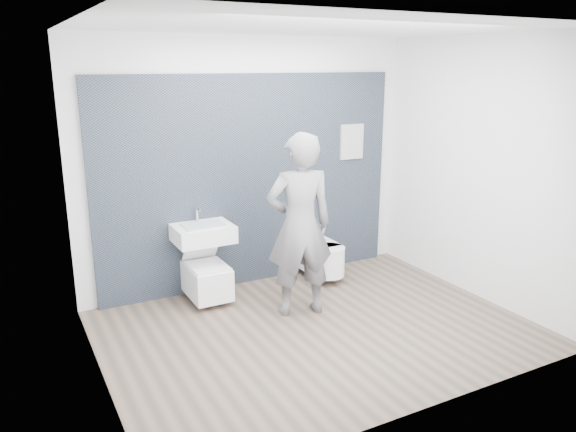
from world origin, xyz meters
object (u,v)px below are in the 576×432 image
toilet_rounded (323,258)px  visitor (300,226)px  toilet_square (207,278)px  washbasin (203,233)px

toilet_rounded → visitor: bearing=-135.8°
toilet_square → toilet_rounded: size_ratio=1.08×
washbasin → toilet_square: (0.00, -0.06, -0.50)m
toilet_square → toilet_rounded: toilet_square is taller
toilet_square → visitor: (0.74, -0.72, 0.68)m
toilet_square → toilet_rounded: bearing=-1.6°
toilet_rounded → visitor: size_ratio=0.35×
toilet_square → visitor: size_ratio=0.38×
washbasin → toilet_square: washbasin is taller
washbasin → visitor: 1.09m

